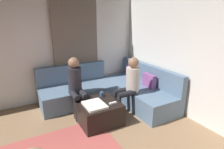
{
  "coord_description": "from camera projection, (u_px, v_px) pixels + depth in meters",
  "views": [
    {
      "loc": [
        1.47,
        -0.09,
        1.98
      ],
      "look_at": [
        -1.63,
        1.63,
        0.85
      ],
      "focal_mm": 29.28,
      "sensor_mm": 36.0,
      "label": 1
    }
  ],
  "objects": [
    {
      "name": "person_on_couch_back",
      "position": [
        129.0,
        83.0,
        3.77
      ],
      "size": [
        0.3,
        0.6,
        1.2
      ],
      "rotation": [
        0.0,
        0.0,
        3.14
      ],
      "color": "black",
      "rests_on": "ground_plane"
    },
    {
      "name": "wall_left",
      "position": [
        16.0,
        47.0,
        3.9
      ],
      "size": [
        0.12,
        6.0,
        2.7
      ],
      "primitive_type": "cube",
      "color": "silver",
      "rests_on": "ground_plane"
    },
    {
      "name": "game_remote",
      "position": [
        113.0,
        103.0,
        3.42
      ],
      "size": [
        0.05,
        0.15,
        0.02
      ],
      "primitive_type": "cube",
      "color": "white",
      "rests_on": "ottoman"
    },
    {
      "name": "person_on_couch_side",
      "position": [
        76.0,
        84.0,
        3.72
      ],
      "size": [
        0.6,
        0.3,
        1.2
      ],
      "rotation": [
        0.0,
        0.0,
        -1.57
      ],
      "color": "black",
      "rests_on": "ground_plane"
    },
    {
      "name": "folded_blanket",
      "position": [
        95.0,
        105.0,
        3.32
      ],
      "size": [
        0.44,
        0.36,
        0.04
      ],
      "primitive_type": "cube",
      "color": "white",
      "rests_on": "ottoman"
    },
    {
      "name": "coffee_mug",
      "position": [
        102.0,
        94.0,
        3.72
      ],
      "size": [
        0.08,
        0.08,
        0.1
      ],
      "primitive_type": "cylinder",
      "color": "#334C72",
      "rests_on": "ottoman"
    },
    {
      "name": "curtain_panel",
      "position": [
        76.0,
        48.0,
        4.45
      ],
      "size": [
        0.06,
        1.1,
        2.5
      ],
      "primitive_type": "cube",
      "color": "#726659",
      "rests_on": "ground_plane"
    },
    {
      "name": "sectional_couch",
      "position": [
        112.0,
        91.0,
        4.38
      ],
      "size": [
        2.1,
        2.55,
        0.87
      ],
      "color": "slate",
      "rests_on": "ground_plane"
    },
    {
      "name": "ottoman",
      "position": [
        98.0,
        112.0,
        3.53
      ],
      "size": [
        0.76,
        0.76,
        0.42
      ],
      "primitive_type": "cube",
      "color": "black",
      "rests_on": "ground_plane"
    }
  ]
}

